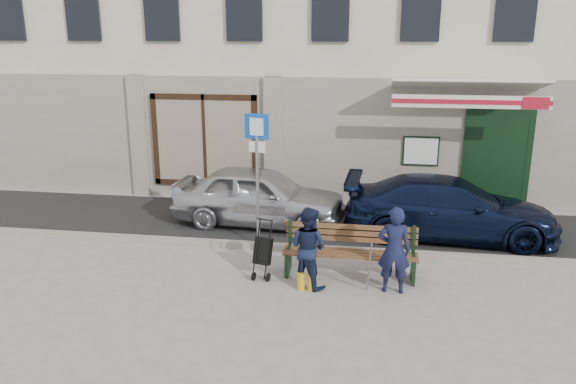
% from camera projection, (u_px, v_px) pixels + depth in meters
% --- Properties ---
extents(ground, '(80.00, 80.00, 0.00)m').
position_uv_depth(ground, '(303.00, 283.00, 9.91)').
color(ground, '#9E9991').
rests_on(ground, ground).
extents(asphalt_lane, '(60.00, 3.20, 0.01)m').
position_uv_depth(asphalt_lane, '(320.00, 225.00, 12.85)').
color(asphalt_lane, '#282828').
rests_on(asphalt_lane, ground).
extents(curb, '(60.00, 0.18, 0.12)m').
position_uv_depth(curb, '(312.00, 249.00, 11.32)').
color(curb, '#9E9384').
rests_on(curb, ground).
extents(building, '(20.00, 8.27, 10.00)m').
position_uv_depth(building, '(340.00, 7.00, 16.58)').
color(building, beige).
rests_on(building, ground).
extents(car_silver, '(4.05, 1.86, 1.34)m').
position_uv_depth(car_silver, '(259.00, 196.00, 12.79)').
color(car_silver, silver).
rests_on(car_silver, ground).
extents(car_navy, '(4.54, 2.01, 1.30)m').
position_uv_depth(car_navy, '(450.00, 208.00, 11.99)').
color(car_navy, black).
rests_on(car_navy, ground).
extents(parking_sign, '(0.50, 0.13, 2.73)m').
position_uv_depth(parking_sign, '(257.00, 158.00, 11.20)').
color(parking_sign, gray).
rests_on(parking_sign, ground).
extents(bench, '(2.40, 1.17, 0.98)m').
position_uv_depth(bench, '(347.00, 253.00, 10.06)').
color(bench, brown).
rests_on(bench, ground).
extents(man, '(0.56, 0.37, 1.51)m').
position_uv_depth(man, '(394.00, 250.00, 9.39)').
color(man, '#141938').
rests_on(man, ground).
extents(woman, '(0.87, 0.80, 1.43)m').
position_uv_depth(woman, '(308.00, 247.00, 9.61)').
color(woman, '#141C37').
rests_on(woman, ground).
extents(stroller, '(0.37, 0.47, 1.05)m').
position_uv_depth(stroller, '(263.00, 252.00, 10.06)').
color(stroller, black).
rests_on(stroller, ground).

